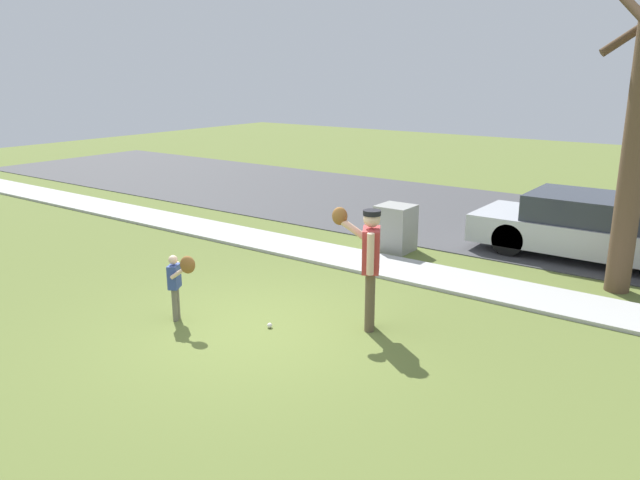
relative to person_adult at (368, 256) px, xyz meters
name	(u,v)px	position (x,y,z in m)	size (l,w,h in m)	color
ground_plane	(379,268)	(-1.27, 2.49, -1.08)	(48.00, 48.00, 0.00)	olive
sidewalk_strip	(382,265)	(-1.27, 2.59, -1.05)	(36.00, 1.20, 0.06)	#B2B2AD
road_surface	(484,217)	(-1.27, 7.59, -1.07)	(36.00, 6.80, 0.02)	#424244
person_adult	(368,256)	(0.00, 0.00, 0.00)	(0.86, 0.54, 1.73)	brown
person_child	(178,277)	(-2.35, -1.39, -0.41)	(0.55, 0.31, 1.04)	#6B6656
baseball	(270,325)	(-1.12, -0.82, -1.04)	(0.07, 0.07, 0.07)	white
utility_cabinet	(395,228)	(-1.63, 3.70, -0.61)	(0.69, 0.66, 0.94)	gray
parked_sedan_silver	(597,228)	(1.80, 5.48, -0.46)	(4.60, 1.80, 1.23)	silver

